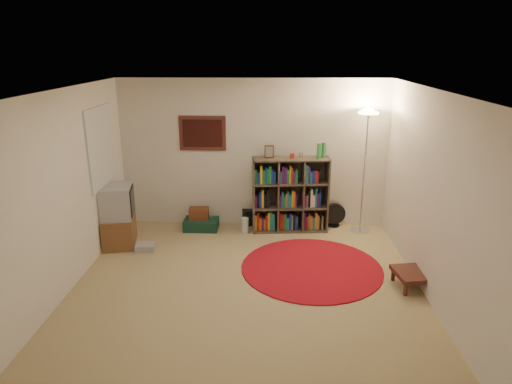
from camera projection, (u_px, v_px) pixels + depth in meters
room at (242, 193)px, 5.60m from camera, size 4.54×4.54×2.54m
bookshelf at (289, 196)px, 7.59m from camera, size 1.28×0.46×1.50m
floor_lamp at (367, 131)px, 7.21m from camera, size 0.49×0.49×2.06m
floor_fan at (335, 215)px, 7.85m from camera, size 0.37×0.22×0.42m
tv_stand at (118, 217)px, 7.06m from camera, size 0.57×0.73×0.96m
dvd_box at (146, 247)px, 6.99m from camera, size 0.30×0.26×0.10m
suitcase at (201, 224)px, 7.76m from camera, size 0.58×0.38×0.18m
wicker_basket at (199, 213)px, 7.73m from camera, size 0.34×0.25×0.19m
duffel_bag at (253, 215)px, 8.05m from camera, size 0.47×0.43×0.27m
paper_towel at (245, 225)px, 7.61m from camera, size 0.16×0.16×0.26m
red_rug at (312, 268)px, 6.41m from camera, size 1.98×1.98×0.02m
side_table at (414, 274)px, 5.86m from camera, size 0.55×0.55×0.22m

